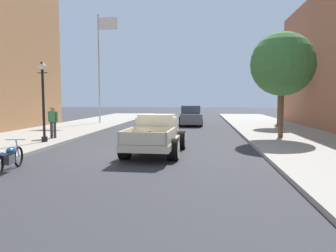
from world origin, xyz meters
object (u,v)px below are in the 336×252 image
(hotrod_truck_cream, at_px, (157,134))
(flagpole, at_px, (101,57))
(street_tree_second, at_px, (280,72))
(motorcycle_parked, at_px, (9,157))
(street_lamp_near, at_px, (43,95))
(street_tree_nearest, at_px, (282,64))
(car_background_grey, at_px, (190,116))
(pedestrian_sidewalk_left, at_px, (53,120))

(hotrod_truck_cream, bearing_deg, flagpole, 115.59)
(hotrod_truck_cream, height_order, street_tree_second, street_tree_second)
(motorcycle_parked, height_order, street_lamp_near, street_lamp_near)
(hotrod_truck_cream, xyz_separation_m, street_tree_nearest, (6.04, 4.73, 3.27))
(hotrod_truck_cream, xyz_separation_m, car_background_grey, (0.86, 13.86, 0.01))
(car_background_grey, distance_m, street_tree_second, 7.78)
(car_background_grey, bearing_deg, motorcycle_parked, -105.23)
(street_tree_nearest, bearing_deg, hotrod_truck_cream, -141.94)
(street_lamp_near, distance_m, street_tree_second, 16.90)
(hotrod_truck_cream, bearing_deg, car_background_grey, 86.44)
(street_lamp_near, xyz_separation_m, street_tree_second, (13.30, 10.27, 1.81))
(car_background_grey, distance_m, street_lamp_near, 13.90)
(motorcycle_parked, relative_size, car_background_grey, 0.48)
(hotrod_truck_cream, height_order, pedestrian_sidewalk_left, pedestrian_sidewalk_left)
(motorcycle_parked, xyz_separation_m, flagpole, (-2.71, 17.90, 5.33))
(street_lamp_near, height_order, flagpole, flagpole)
(street_lamp_near, bearing_deg, street_tree_second, 37.68)
(car_background_grey, height_order, flagpole, flagpole)
(motorcycle_parked, bearing_deg, hotrod_truck_cream, 44.62)
(hotrod_truck_cream, height_order, street_tree_nearest, street_tree_nearest)
(street_tree_second, bearing_deg, street_tree_nearest, -102.06)
(hotrod_truck_cream, bearing_deg, street_lamp_near, 163.24)
(hotrod_truck_cream, height_order, flagpole, flagpole)
(motorcycle_parked, xyz_separation_m, street_tree_second, (11.57, 15.92, 3.75))
(motorcycle_parked, bearing_deg, street_tree_second, 53.99)
(pedestrian_sidewalk_left, height_order, street_tree_nearest, street_tree_nearest)
(motorcycle_parked, bearing_deg, pedestrian_sidewalk_left, 105.53)
(street_tree_second, bearing_deg, flagpole, 172.13)
(pedestrian_sidewalk_left, bearing_deg, street_tree_nearest, 7.42)
(pedestrian_sidewalk_left, relative_size, street_lamp_near, 0.43)
(flagpole, height_order, street_tree_nearest, flagpole)
(street_lamp_near, height_order, street_tree_second, street_tree_second)
(hotrod_truck_cream, height_order, street_lamp_near, street_lamp_near)
(car_background_grey, xyz_separation_m, street_tree_nearest, (5.18, -9.13, 3.26))
(motorcycle_parked, bearing_deg, street_tree_nearest, 40.82)
(hotrod_truck_cream, xyz_separation_m, street_lamp_near, (-5.71, 1.72, 1.63))
(hotrod_truck_cream, relative_size, pedestrian_sidewalk_left, 3.03)
(hotrod_truck_cream, height_order, motorcycle_parked, hotrod_truck_cream)
(street_lamp_near, xyz_separation_m, street_tree_nearest, (11.75, 3.01, 1.64))
(pedestrian_sidewalk_left, bearing_deg, car_background_grey, 57.49)
(flagpole, bearing_deg, street_lamp_near, -85.43)
(motorcycle_parked, distance_m, flagpole, 18.87)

